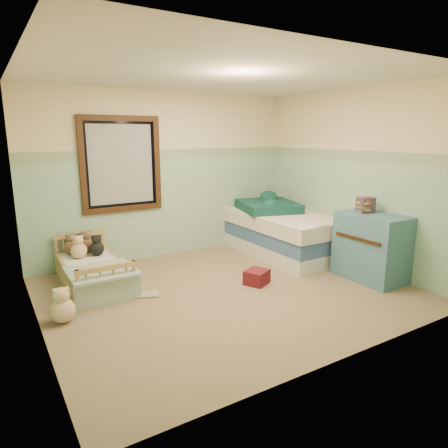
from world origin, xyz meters
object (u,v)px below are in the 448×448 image
red_pillow (257,277)px  floor_book (147,294)px  plush_floor_tan (63,311)px  dresser (371,247)px  plush_floor_cream (79,281)px  toddler_bed_frame (94,278)px  twin_bed_frame (281,247)px

red_pillow → floor_book: size_ratio=1.08×
plush_floor_tan → red_pillow: 2.32m
dresser → floor_book: dresser is taller
plush_floor_cream → floor_book: (0.66, -0.58, -0.11)m
toddler_bed_frame → plush_floor_cream: size_ratio=5.85×
twin_bed_frame → dresser: bearing=-79.9°
plush_floor_cream → red_pillow: 2.21m
plush_floor_cream → plush_floor_tan: size_ratio=0.92×
red_pillow → dresser: bearing=-24.2°
plush_floor_tan → floor_book: 1.01m
plush_floor_cream → dresser: (3.37, -1.57, 0.32)m
toddler_bed_frame → floor_book: bearing=-56.1°
twin_bed_frame → dresser: (0.27, -1.50, 0.32)m
plush_floor_cream → red_pillow: plush_floor_cream is taller
plush_floor_tan → twin_bed_frame: size_ratio=0.13×
plush_floor_tan → dresser: dresser is taller
toddler_bed_frame → floor_book: 0.82m
toddler_bed_frame → plush_floor_tan: plush_floor_tan is taller
toddler_bed_frame → plush_floor_tan: bearing=-120.5°
toddler_bed_frame → red_pillow: (1.79, -1.04, 0.00)m
plush_floor_cream → toddler_bed_frame: bearing=25.1°
twin_bed_frame → dresser: dresser is taller
toddler_bed_frame → red_pillow: red_pillow is taller
plush_floor_tan → floor_book: size_ratio=0.95×
toddler_bed_frame → floor_book: toddler_bed_frame is taller
dresser → red_pillow: size_ratio=3.00×
toddler_bed_frame → plush_floor_tan: size_ratio=5.41×
toddler_bed_frame → dresser: (3.17, -1.67, 0.35)m
red_pillow → twin_bed_frame: bearing=38.2°
dresser → red_pillow: dresser is taller
red_pillow → toddler_bed_frame: bearing=149.8°
toddler_bed_frame → twin_bed_frame: twin_bed_frame is taller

